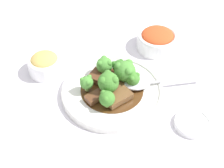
{
  "coord_description": "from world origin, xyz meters",
  "views": [
    {
      "loc": [
        -0.05,
        0.54,
        0.57
      ],
      "look_at": [
        0.0,
        0.0,
        0.03
      ],
      "focal_mm": 50.0,
      "sensor_mm": 36.0,
      "label": 1
    }
  ],
  "objects_px": {
    "broccoli_floret_4": "(108,82)",
    "side_bowl_appetizer": "(45,64)",
    "broccoli_floret_1": "(104,65)",
    "broccoli_floret_5": "(107,98)",
    "broccoli_floret_0": "(125,71)",
    "beef_strip_0": "(122,88)",
    "main_plate": "(112,91)",
    "sauce_dish": "(193,123)",
    "serving_spoon": "(143,83)",
    "beef_strip_1": "(106,80)",
    "broccoli_floret_6": "(87,83)",
    "side_bowl_kimchi": "(157,39)",
    "beef_strip_2": "(98,95)",
    "broccoli_floret_2": "(133,78)",
    "beef_strip_4": "(96,76)",
    "broccoli_floret_3": "(119,66)",
    "beef_strip_3": "(118,97)"
  },
  "relations": [
    {
      "from": "beef_strip_1",
      "to": "beef_strip_3",
      "type": "bearing_deg",
      "value": 122.88
    },
    {
      "from": "broccoli_floret_1",
      "to": "broccoli_floret_5",
      "type": "xyz_separation_m",
      "value": [
        -0.02,
        0.11,
        -0.0
      ]
    },
    {
      "from": "main_plate",
      "to": "side_bowl_appetizer",
      "type": "relative_size",
      "value": 2.81
    },
    {
      "from": "broccoli_floret_3",
      "to": "main_plate",
      "type": "bearing_deg",
      "value": 77.66
    },
    {
      "from": "broccoli_floret_1",
      "to": "sauce_dish",
      "type": "relative_size",
      "value": 0.6
    },
    {
      "from": "broccoli_floret_4",
      "to": "side_bowl_appetizer",
      "type": "relative_size",
      "value": 0.66
    },
    {
      "from": "main_plate",
      "to": "broccoli_floret_6",
      "type": "xyz_separation_m",
      "value": [
        0.06,
        0.01,
        0.03
      ]
    },
    {
      "from": "broccoli_floret_1",
      "to": "sauce_dish",
      "type": "height_order",
      "value": "broccoli_floret_1"
    },
    {
      "from": "broccoli_floret_3",
      "to": "sauce_dish",
      "type": "xyz_separation_m",
      "value": [
        -0.18,
        0.14,
        -0.04
      ]
    },
    {
      "from": "sauce_dish",
      "to": "broccoli_floret_3",
      "type": "bearing_deg",
      "value": -37.43
    },
    {
      "from": "broccoli_floret_1",
      "to": "sauce_dish",
      "type": "xyz_separation_m",
      "value": [
        -0.22,
        0.13,
        -0.04
      ]
    },
    {
      "from": "broccoli_floret_3",
      "to": "beef_strip_1",
      "type": "bearing_deg",
      "value": 50.4
    },
    {
      "from": "beef_strip_1",
      "to": "broccoli_floret_1",
      "type": "xyz_separation_m",
      "value": [
        0.01,
        -0.03,
        0.02
      ]
    },
    {
      "from": "beef_strip_2",
      "to": "side_bowl_appetizer",
      "type": "bearing_deg",
      "value": -32.94
    },
    {
      "from": "beef_strip_3",
      "to": "beef_strip_2",
      "type": "bearing_deg",
      "value": -3.14
    },
    {
      "from": "beef_strip_0",
      "to": "broccoli_floret_0",
      "type": "distance_m",
      "value": 0.04
    },
    {
      "from": "main_plate",
      "to": "serving_spoon",
      "type": "height_order",
      "value": "serving_spoon"
    },
    {
      "from": "beef_strip_4",
      "to": "broccoli_floret_5",
      "type": "height_order",
      "value": "broccoli_floret_5"
    },
    {
      "from": "beef_strip_2",
      "to": "broccoli_floret_6",
      "type": "relative_size",
      "value": 1.52
    },
    {
      "from": "beef_strip_0",
      "to": "broccoli_floret_0",
      "type": "relative_size",
      "value": 1.24
    },
    {
      "from": "broccoli_floret_1",
      "to": "side_bowl_kimchi",
      "type": "bearing_deg",
      "value": -132.96
    },
    {
      "from": "broccoli_floret_6",
      "to": "side_bowl_appetizer",
      "type": "bearing_deg",
      "value": -31.85
    },
    {
      "from": "beef_strip_0",
      "to": "beef_strip_3",
      "type": "relative_size",
      "value": 0.94
    },
    {
      "from": "sauce_dish",
      "to": "main_plate",
      "type": "bearing_deg",
      "value": -23.2
    },
    {
      "from": "beef_strip_2",
      "to": "broccoli_floret_4",
      "type": "xyz_separation_m",
      "value": [
        -0.02,
        -0.02,
        0.03
      ]
    },
    {
      "from": "side_bowl_appetizer",
      "to": "broccoli_floret_2",
      "type": "bearing_deg",
      "value": 168.06
    },
    {
      "from": "beef_strip_0",
      "to": "broccoli_floret_3",
      "type": "xyz_separation_m",
      "value": [
        0.01,
        -0.06,
        0.02
      ]
    },
    {
      "from": "beef_strip_2",
      "to": "beef_strip_3",
      "type": "xyz_separation_m",
      "value": [
        -0.05,
        0.0,
        0.0
      ]
    },
    {
      "from": "main_plate",
      "to": "broccoli_floret_1",
      "type": "distance_m",
      "value": 0.07
    },
    {
      "from": "broccoli_floret_0",
      "to": "broccoli_floret_4",
      "type": "xyz_separation_m",
      "value": [
        0.04,
        0.05,
        0.01
      ]
    },
    {
      "from": "beef_strip_1",
      "to": "broccoli_floret_2",
      "type": "height_order",
      "value": "broccoli_floret_2"
    },
    {
      "from": "broccoli_floret_0",
      "to": "serving_spoon",
      "type": "bearing_deg",
      "value": 162.16
    },
    {
      "from": "main_plate",
      "to": "broccoli_floret_2",
      "type": "bearing_deg",
      "value": -161.91
    },
    {
      "from": "beef_strip_0",
      "to": "broccoli_floret_4",
      "type": "height_order",
      "value": "broccoli_floret_4"
    },
    {
      "from": "beef_strip_4",
      "to": "broccoli_floret_3",
      "type": "bearing_deg",
      "value": -159.04
    },
    {
      "from": "main_plate",
      "to": "broccoli_floret_1",
      "type": "height_order",
      "value": "broccoli_floret_1"
    },
    {
      "from": "beef_strip_1",
      "to": "broccoli_floret_6",
      "type": "distance_m",
      "value": 0.06
    },
    {
      "from": "broccoli_floret_3",
      "to": "serving_spoon",
      "type": "height_order",
      "value": "broccoli_floret_3"
    },
    {
      "from": "broccoli_floret_0",
      "to": "serving_spoon",
      "type": "height_order",
      "value": "broccoli_floret_0"
    },
    {
      "from": "broccoli_floret_6",
      "to": "side_bowl_kimchi",
      "type": "height_order",
      "value": "broccoli_floret_6"
    },
    {
      "from": "broccoli_floret_2",
      "to": "side_bowl_kimchi",
      "type": "relative_size",
      "value": 0.34
    },
    {
      "from": "broccoli_floret_0",
      "to": "broccoli_floret_3",
      "type": "height_order",
      "value": "broccoli_floret_0"
    },
    {
      "from": "beef_strip_0",
      "to": "main_plate",
      "type": "bearing_deg",
      "value": -2.37
    },
    {
      "from": "beef_strip_3",
      "to": "sauce_dish",
      "type": "distance_m",
      "value": 0.18
    },
    {
      "from": "broccoli_floret_3",
      "to": "side_bowl_kimchi",
      "type": "bearing_deg",
      "value": -125.2
    },
    {
      "from": "sauce_dish",
      "to": "beef_strip_4",
      "type": "bearing_deg",
      "value": -26.38
    },
    {
      "from": "serving_spoon",
      "to": "sauce_dish",
      "type": "height_order",
      "value": "serving_spoon"
    },
    {
      "from": "broccoli_floret_0",
      "to": "side_bowl_appetizer",
      "type": "xyz_separation_m",
      "value": [
        0.21,
        -0.03,
        -0.02
      ]
    },
    {
      "from": "beef_strip_1",
      "to": "beef_strip_2",
      "type": "distance_m",
      "value": 0.05
    },
    {
      "from": "broccoli_floret_0",
      "to": "broccoli_floret_4",
      "type": "bearing_deg",
      "value": 52.48
    }
  ]
}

